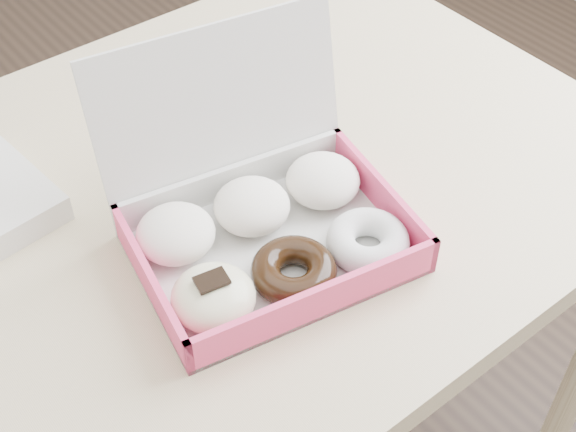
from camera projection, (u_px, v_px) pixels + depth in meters
table at (195, 240)px, 1.08m from camera, size 1.20×0.80×0.75m
donut_box at (262, 223)px, 0.95m from camera, size 0.36×0.33×0.23m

